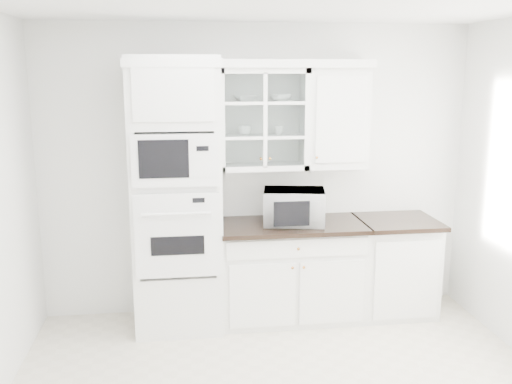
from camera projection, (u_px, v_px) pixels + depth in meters
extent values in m
cube|color=white|center=(257.00, 171.00, 5.35)|extent=(4.00, 0.02, 2.70)
cube|color=white|center=(296.00, 0.00, 3.38)|extent=(4.00, 3.50, 0.02)
cube|color=white|center=(177.00, 196.00, 4.98)|extent=(0.76, 0.65, 2.40)
cube|color=white|center=(177.00, 236.00, 4.71)|extent=(0.70, 0.03, 0.72)
cube|color=black|center=(178.00, 246.00, 4.70)|extent=(0.44, 0.01, 0.16)
cube|color=white|center=(175.00, 161.00, 4.57)|extent=(0.70, 0.03, 0.43)
cube|color=black|center=(164.00, 159.00, 4.54)|extent=(0.40, 0.01, 0.31)
cube|color=white|center=(291.00, 272.00, 5.29)|extent=(1.30, 0.60, 0.88)
cube|color=black|center=(292.00, 226.00, 5.16)|extent=(1.32, 0.67, 0.04)
cube|color=white|center=(394.00, 267.00, 5.42)|extent=(0.70, 0.60, 0.88)
cube|color=black|center=(398.00, 222.00, 5.29)|extent=(0.72, 0.67, 0.04)
cube|color=white|center=(263.00, 119.00, 5.09)|extent=(0.80, 0.33, 0.90)
cube|color=white|center=(262.00, 136.00, 5.13)|extent=(0.74, 0.29, 0.02)
cube|color=white|center=(263.00, 102.00, 5.06)|extent=(0.74, 0.29, 0.02)
cube|color=white|center=(336.00, 118.00, 5.18)|extent=(0.55, 0.33, 0.90)
cube|color=white|center=(251.00, 63.00, 4.95)|extent=(2.14, 0.38, 0.07)
imported|color=white|center=(294.00, 206.00, 5.14)|extent=(0.61, 0.54, 0.31)
imported|color=white|center=(246.00, 98.00, 5.03)|extent=(0.26, 0.26, 0.05)
imported|color=white|center=(281.00, 97.00, 5.09)|extent=(0.20, 0.20, 0.06)
imported|color=white|center=(245.00, 130.00, 5.09)|extent=(0.13, 0.13, 0.09)
imported|color=white|center=(279.00, 130.00, 5.13)|extent=(0.09, 0.09, 0.08)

